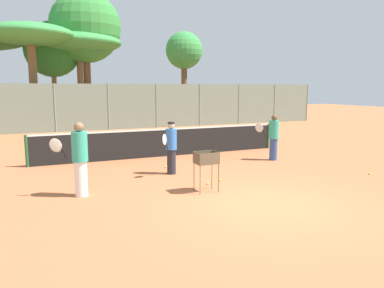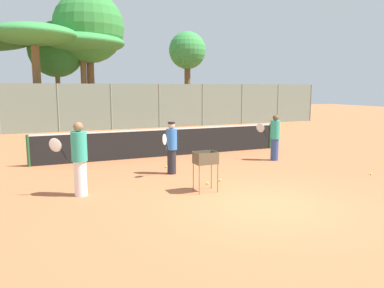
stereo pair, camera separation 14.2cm
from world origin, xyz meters
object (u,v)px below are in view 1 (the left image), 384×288
player_red_cap (171,147)px  player_yellow_shirt (273,137)px  ball_cart (207,161)px  player_white_outfit (80,158)px  tennis_net (164,142)px

player_red_cap → player_yellow_shirt: player_yellow_shirt is taller
player_red_cap → ball_cart: (0.10, -2.22, -0.04)m
player_white_outfit → player_red_cap: (2.84, 1.30, -0.10)m
ball_cart → player_red_cap: bearing=92.7°
player_white_outfit → player_yellow_shirt: bearing=-147.0°
tennis_net → ball_cart: (-0.70, -5.08, 0.23)m
player_red_cap → ball_cart: bearing=45.6°
tennis_net → player_white_outfit: bearing=-131.2°
player_white_outfit → player_red_cap: size_ratio=1.13×
player_white_outfit → tennis_net: bearing=-113.1°
tennis_net → player_red_cap: bearing=-105.7°
player_white_outfit → ball_cart: (2.95, -0.92, -0.14)m
tennis_net → player_yellow_shirt: player_yellow_shirt is taller
player_yellow_shirt → player_red_cap: bearing=48.2°
player_red_cap → ball_cart: size_ratio=1.55×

